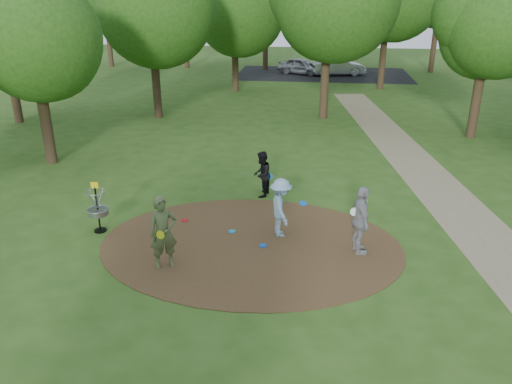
# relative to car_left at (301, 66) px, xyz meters

# --- Properties ---
(ground) EXTENTS (100.00, 100.00, 0.00)m
(ground) POSITION_rel_car_left_xyz_m (-0.23, -29.69, -0.66)
(ground) COLOR #2D5119
(ground) RESTS_ON ground
(dirt_clearing) EXTENTS (8.40, 8.40, 0.02)m
(dirt_clearing) POSITION_rel_car_left_xyz_m (-0.23, -29.69, -0.65)
(dirt_clearing) COLOR #47301C
(dirt_clearing) RESTS_ON ground
(footpath) EXTENTS (7.55, 39.89, 0.01)m
(footpath) POSITION_rel_car_left_xyz_m (6.27, -27.69, -0.65)
(footpath) COLOR #8C7A5B
(footpath) RESTS_ON ground
(parking_lot) EXTENTS (14.00, 8.00, 0.01)m
(parking_lot) POSITION_rel_car_left_xyz_m (1.77, 0.31, -0.66)
(parking_lot) COLOR black
(parking_lot) RESTS_ON ground
(player_observer_with_disc) EXTENTS (0.83, 0.73, 1.92)m
(player_observer_with_disc) POSITION_rel_car_left_xyz_m (-2.25, -31.09, 0.30)
(player_observer_with_disc) COLOR #536138
(player_observer_with_disc) RESTS_ON ground
(player_throwing_with_disc) EXTENTS (1.24, 1.25, 1.72)m
(player_throwing_with_disc) POSITION_rel_car_left_xyz_m (0.54, -28.99, 0.20)
(player_throwing_with_disc) COLOR #82A8C2
(player_throwing_with_disc) RESTS_ON ground
(player_walking_with_disc) EXTENTS (0.72, 0.84, 1.58)m
(player_walking_with_disc) POSITION_rel_car_left_xyz_m (-0.33, -26.15, 0.13)
(player_walking_with_disc) COLOR black
(player_walking_with_disc) RESTS_ON ground
(player_waiting_with_disc) EXTENTS (0.70, 1.19, 1.90)m
(player_waiting_with_disc) POSITION_rel_car_left_xyz_m (2.70, -29.76, 0.29)
(player_waiting_with_disc) COLOR gray
(player_waiting_with_disc) RESTS_ON ground
(disc_ground_cyan) EXTENTS (0.22, 0.22, 0.02)m
(disc_ground_cyan) POSITION_rel_car_left_xyz_m (-0.87, -29.00, -0.63)
(disc_ground_cyan) COLOR #1789B9
(disc_ground_cyan) RESTS_ON dirt_clearing
(disc_ground_blue) EXTENTS (0.22, 0.22, 0.02)m
(disc_ground_blue) POSITION_rel_car_left_xyz_m (0.11, -29.74, -0.63)
(disc_ground_blue) COLOR blue
(disc_ground_blue) RESTS_ON dirt_clearing
(disc_ground_red) EXTENTS (0.22, 0.22, 0.02)m
(disc_ground_red) POSITION_rel_car_left_xyz_m (-2.43, -28.44, -0.63)
(disc_ground_red) COLOR red
(disc_ground_red) RESTS_ON dirt_clearing
(car_left) EXTENTS (4.17, 3.03, 1.32)m
(car_left) POSITION_rel_car_left_xyz_m (0.00, 0.00, 0.00)
(car_left) COLOR #9B9BA2
(car_left) RESTS_ON ground
(car_right) EXTENTS (4.57, 2.54, 1.43)m
(car_right) POSITION_rel_car_left_xyz_m (2.93, -0.24, 0.05)
(car_right) COLOR #ABAEB3
(car_right) RESTS_ON ground
(disc_golf_basket) EXTENTS (0.63, 0.63, 1.54)m
(disc_golf_basket) POSITION_rel_car_left_xyz_m (-4.73, -29.39, 0.22)
(disc_golf_basket) COLOR black
(disc_golf_basket) RESTS_ON ground
(tree_ring) EXTENTS (37.23, 45.54, 9.20)m
(tree_ring) POSITION_rel_car_left_xyz_m (2.02, -19.47, 4.61)
(tree_ring) COLOR #332316
(tree_ring) RESTS_ON ground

